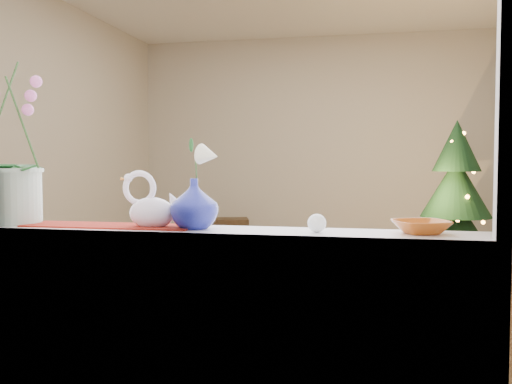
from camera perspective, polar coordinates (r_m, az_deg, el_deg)
ground at (r=4.67m, az=3.51°, el=-11.60°), size 5.00×5.00×0.00m
wall_back at (r=7.01m, az=6.60°, el=4.39°), size 4.50×0.10×2.70m
wall_front at (r=2.09m, az=-6.70°, el=7.71°), size 4.50×0.10×2.70m
wall_left at (r=5.34m, az=-21.13°, el=4.65°), size 0.10×5.00×2.70m
window_apron at (r=2.25m, az=-6.21°, el=-16.18°), size 2.20×0.08×0.88m
windowsill at (r=2.22m, az=-5.55°, el=-4.18°), size 2.20×0.26×0.04m
window_frame at (r=2.18m, az=-6.49°, el=16.87°), size 2.22×0.06×1.60m
runner at (r=2.36m, az=-14.38°, el=-3.27°), size 0.70×0.20×0.01m
orchid_pot at (r=2.58m, az=-23.38°, el=5.54°), size 0.31×0.31×0.77m
swan at (r=2.27m, az=-10.37°, el=-0.87°), size 0.26×0.15×0.21m
blue_vase at (r=2.21m, az=-6.21°, el=-0.79°), size 0.28×0.28×0.22m
lily at (r=2.20m, az=-6.23°, el=4.30°), size 0.12×0.07×0.17m
paperweight at (r=2.10m, az=6.10°, el=-3.11°), size 0.08×0.08×0.07m
amber_dish at (r=2.14m, az=16.19°, el=-3.46°), size 0.22×0.22×0.04m
xmas_tree at (r=5.68m, az=19.35°, el=-1.12°), size 1.06×1.06×1.57m
side_table at (r=6.67m, az=-3.81°, el=-4.91°), size 0.77×0.54×0.52m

